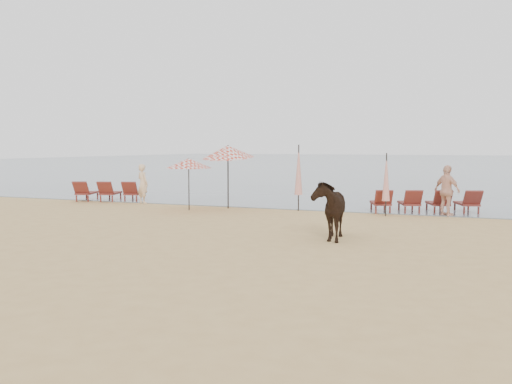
{
  "coord_description": "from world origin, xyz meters",
  "views": [
    {
      "loc": [
        6.6,
        -11.16,
        2.52
      ],
      "look_at": [
        0.0,
        5.0,
        1.1
      ],
      "focal_mm": 40.0,
      "sensor_mm": 36.0,
      "label": 1
    }
  ],
  "objects_px": {
    "lounger_cluster_left": "(109,192)",
    "umbrella_open_left_a": "(189,163)",
    "cow": "(329,209)",
    "beachgoer_right_b": "(447,191)",
    "umbrella_closed_left": "(299,170)",
    "umbrella_open_left_b": "(228,152)",
    "lounger_cluster_right": "(425,202)",
    "beachgoer_left": "(143,184)",
    "umbrella_closed_right": "(386,177)"
  },
  "relations": [
    {
      "from": "lounger_cluster_left",
      "to": "umbrella_open_left_a",
      "type": "bearing_deg",
      "value": -38.07
    },
    {
      "from": "cow",
      "to": "beachgoer_right_b",
      "type": "xyz_separation_m",
      "value": [
        2.61,
        6.43,
        0.1
      ]
    },
    {
      "from": "cow",
      "to": "umbrella_closed_left",
      "type": "bearing_deg",
      "value": 101.96
    },
    {
      "from": "umbrella_open_left_b",
      "to": "beachgoer_right_b",
      "type": "height_order",
      "value": "umbrella_open_left_b"
    },
    {
      "from": "lounger_cluster_right",
      "to": "umbrella_open_left_a",
      "type": "relative_size",
      "value": 2.04
    },
    {
      "from": "umbrella_open_left_a",
      "to": "beachgoer_left",
      "type": "height_order",
      "value": "umbrella_open_left_a"
    },
    {
      "from": "lounger_cluster_left",
      "to": "umbrella_closed_left",
      "type": "height_order",
      "value": "umbrella_closed_left"
    },
    {
      "from": "beachgoer_left",
      "to": "umbrella_open_left_b",
      "type": "bearing_deg",
      "value": -160.08
    },
    {
      "from": "umbrella_open_left_b",
      "to": "umbrella_closed_right",
      "type": "relative_size",
      "value": 1.17
    },
    {
      "from": "cow",
      "to": "beachgoer_left",
      "type": "relative_size",
      "value": 1.12
    },
    {
      "from": "lounger_cluster_left",
      "to": "beachgoer_left",
      "type": "distance_m",
      "value": 2.02
    },
    {
      "from": "umbrella_open_left_a",
      "to": "umbrella_closed_left",
      "type": "distance_m",
      "value": 4.28
    },
    {
      "from": "lounger_cluster_left",
      "to": "umbrella_closed_right",
      "type": "xyz_separation_m",
      "value": [
        12.58,
        -0.83,
        0.95
      ]
    },
    {
      "from": "umbrella_open_left_a",
      "to": "umbrella_closed_right",
      "type": "bearing_deg",
      "value": 20.3
    },
    {
      "from": "umbrella_closed_right",
      "to": "beachgoer_right_b",
      "type": "xyz_separation_m",
      "value": [
        2.03,
        0.77,
        -0.47
      ]
    },
    {
      "from": "umbrella_closed_left",
      "to": "umbrella_closed_right",
      "type": "distance_m",
      "value": 3.46
    },
    {
      "from": "umbrella_closed_left",
      "to": "umbrella_closed_right",
      "type": "relative_size",
      "value": 1.13
    },
    {
      "from": "lounger_cluster_right",
      "to": "umbrella_closed_right",
      "type": "xyz_separation_m",
      "value": [
        -1.19,
        -1.54,
        0.97
      ]
    },
    {
      "from": "lounger_cluster_left",
      "to": "lounger_cluster_right",
      "type": "relative_size",
      "value": 0.78
    },
    {
      "from": "umbrella_closed_right",
      "to": "beachgoer_right_b",
      "type": "relative_size",
      "value": 1.23
    },
    {
      "from": "beachgoer_left",
      "to": "beachgoer_right_b",
      "type": "height_order",
      "value": "beachgoer_right_b"
    },
    {
      "from": "lounger_cluster_right",
      "to": "umbrella_open_left_a",
      "type": "xyz_separation_m",
      "value": [
        -8.63,
        -2.54,
        1.41
      ]
    },
    {
      "from": "umbrella_open_left_a",
      "to": "beachgoer_left",
      "type": "distance_m",
      "value": 3.68
    },
    {
      "from": "umbrella_closed_right",
      "to": "umbrella_closed_left",
      "type": "bearing_deg",
      "value": 172.45
    },
    {
      "from": "lounger_cluster_left",
      "to": "beachgoer_left",
      "type": "bearing_deg",
      "value": -25.31
    },
    {
      "from": "lounger_cluster_left",
      "to": "beachgoer_left",
      "type": "xyz_separation_m",
      "value": [
        1.96,
        -0.24,
        0.42
      ]
    },
    {
      "from": "umbrella_open_left_b",
      "to": "beachgoer_right_b",
      "type": "distance_m",
      "value": 8.47
    },
    {
      "from": "lounger_cluster_right",
      "to": "cow",
      "type": "distance_m",
      "value": 7.43
    },
    {
      "from": "lounger_cluster_right",
      "to": "umbrella_open_left_b",
      "type": "distance_m",
      "value": 7.85
    },
    {
      "from": "lounger_cluster_right",
      "to": "beachgoer_right_b",
      "type": "bearing_deg",
      "value": -61.21
    },
    {
      "from": "lounger_cluster_right",
      "to": "cow",
      "type": "height_order",
      "value": "cow"
    },
    {
      "from": "umbrella_closed_left",
      "to": "umbrella_open_left_b",
      "type": "bearing_deg",
      "value": -174.94
    },
    {
      "from": "lounger_cluster_left",
      "to": "lounger_cluster_right",
      "type": "distance_m",
      "value": 13.79
    },
    {
      "from": "lounger_cluster_left",
      "to": "umbrella_open_left_b",
      "type": "distance_m",
      "value": 6.56
    },
    {
      "from": "beachgoer_left",
      "to": "lounger_cluster_right",
      "type": "bearing_deg",
      "value": -150.23
    },
    {
      "from": "lounger_cluster_left",
      "to": "cow",
      "type": "relative_size",
      "value": 1.69
    },
    {
      "from": "cow",
      "to": "beachgoer_right_b",
      "type": "height_order",
      "value": "beachgoer_right_b"
    },
    {
      "from": "lounger_cluster_right",
      "to": "umbrella_open_left_a",
      "type": "distance_m",
      "value": 9.11
    },
    {
      "from": "umbrella_closed_right",
      "to": "cow",
      "type": "height_order",
      "value": "umbrella_closed_right"
    },
    {
      "from": "umbrella_open_left_a",
      "to": "umbrella_open_left_b",
      "type": "distance_m",
      "value": 1.7
    },
    {
      "from": "umbrella_open_left_a",
      "to": "lounger_cluster_left",
      "type": "bearing_deg",
      "value": 173.05
    },
    {
      "from": "lounger_cluster_left",
      "to": "umbrella_closed_right",
      "type": "bearing_deg",
      "value": -22.24
    },
    {
      "from": "umbrella_open_left_a",
      "to": "beachgoer_left",
      "type": "xyz_separation_m",
      "value": [
        -3.17,
        1.59,
        -0.98
      ]
    },
    {
      "from": "umbrella_open_left_b",
      "to": "beachgoer_right_b",
      "type": "bearing_deg",
      "value": 13.15
    },
    {
      "from": "beachgoer_right_b",
      "to": "cow",
      "type": "bearing_deg",
      "value": 104.19
    },
    {
      "from": "lounger_cluster_right",
      "to": "beachgoer_left",
      "type": "bearing_deg",
      "value": 165.86
    },
    {
      "from": "umbrella_closed_right",
      "to": "lounger_cluster_right",
      "type": "bearing_deg",
      "value": 52.34
    },
    {
      "from": "lounger_cluster_left",
      "to": "beachgoer_right_b",
      "type": "xyz_separation_m",
      "value": [
        14.61,
        -0.06,
        0.48
      ]
    },
    {
      "from": "umbrella_open_left_a",
      "to": "beachgoer_left",
      "type": "bearing_deg",
      "value": 165.97
    },
    {
      "from": "beachgoer_right_b",
      "to": "umbrella_closed_left",
      "type": "bearing_deg",
      "value": 39.63
    }
  ]
}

